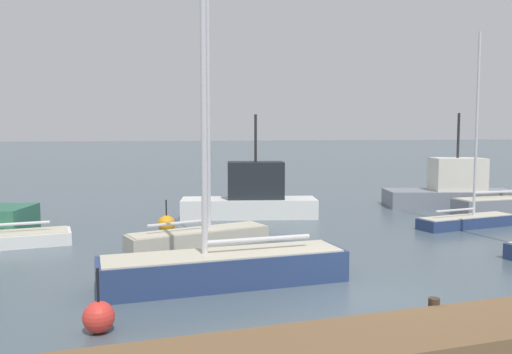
{
  "coord_description": "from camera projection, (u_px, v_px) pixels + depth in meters",
  "views": [
    {
      "loc": [
        -6.91,
        -11.23,
        4.24
      ],
      "look_at": [
        0.0,
        10.28,
        2.34
      ],
      "focal_mm": 36.18,
      "sensor_mm": 36.0,
      "label": 1
    }
  ],
  "objects": [
    {
      "name": "dock_pier",
      "position": [
        468.0,
        336.0,
        10.03
      ],
      "size": [
        22.99,
        2.15,
        0.74
      ],
      "color": "brown",
      "rests_on": "ground_plane"
    },
    {
      "name": "sailboat_1",
      "position": [
        467.0,
        218.0,
        23.39
      ],
      "size": [
        5.04,
        1.65,
        8.76
      ],
      "rotation": [
        0.0,
        0.0,
        0.1
      ],
      "color": "navy",
      "rests_on": "ground_plane"
    },
    {
      "name": "fishing_boat_2",
      "position": [
        453.0,
        189.0,
        30.05
      ],
      "size": [
        7.83,
        4.73,
        5.43
      ],
      "rotation": [
        0.0,
        0.0,
        -0.31
      ],
      "color": "gray",
      "rests_on": "ground_plane"
    },
    {
      "name": "channel_buoy_1",
      "position": [
        166.0,
        224.0,
        22.13
      ],
      "size": [
        0.75,
        0.75,
        1.42
      ],
      "color": "orange",
      "rests_on": "ground_plane"
    },
    {
      "name": "sailboat_7",
      "position": [
        511.0,
        202.0,
        27.51
      ],
      "size": [
        6.61,
        1.56,
        10.44
      ],
      "rotation": [
        0.0,
        0.0,
        -0.02
      ],
      "color": "gray",
      "rests_on": "ground_plane"
    },
    {
      "name": "sailboat_2",
      "position": [
        199.0,
        232.0,
        19.62
      ],
      "size": [
        5.65,
        2.51,
        10.39
      ],
      "rotation": [
        0.0,
        0.0,
        0.23
      ],
      "color": "#BCB29E",
      "rests_on": "ground_plane"
    },
    {
      "name": "fishing_boat_0",
      "position": [
        251.0,
        197.0,
        26.2
      ],
      "size": [
        7.12,
        3.76,
        5.21
      ],
      "rotation": [
        0.0,
        0.0,
        -0.26
      ],
      "color": "white",
      "rests_on": "ground_plane"
    },
    {
      "name": "channel_buoy_0",
      "position": [
        99.0,
        317.0,
        10.99
      ],
      "size": [
        0.68,
        0.68,
        1.41
      ],
      "color": "red",
      "rests_on": "ground_plane"
    },
    {
      "name": "ground_plane",
      "position": [
        379.0,
        301.0,
        13.12
      ],
      "size": [
        600.0,
        600.0,
        0.0
      ],
      "primitive_type": "plane",
      "color": "#4C5B66"
    },
    {
      "name": "sailboat_3",
      "position": [
        224.0,
        261.0,
        14.48
      ],
      "size": [
        6.96,
        1.7,
        13.18
      ],
      "rotation": [
        0.0,
        0.0,
        3.15
      ],
      "color": "navy",
      "rests_on": "ground_plane"
    }
  ]
}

